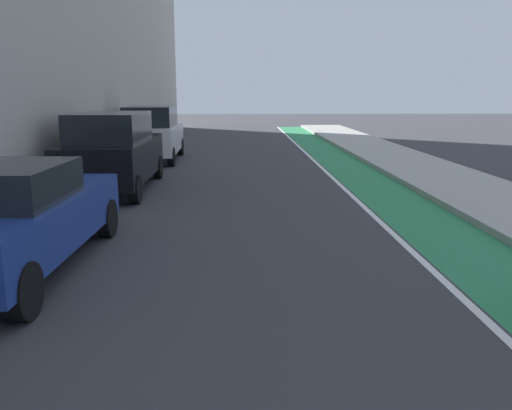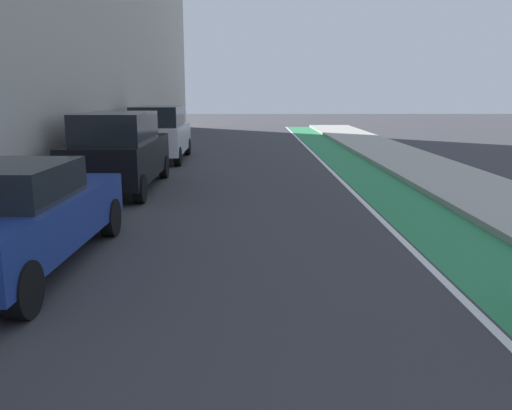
# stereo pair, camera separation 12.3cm
# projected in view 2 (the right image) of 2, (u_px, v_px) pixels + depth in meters

# --- Properties ---
(ground_plane) EXTENTS (95.00, 95.00, 0.00)m
(ground_plane) POSITION_uv_depth(u_px,v_px,m) (249.00, 178.00, 15.49)
(ground_plane) COLOR #38383D
(bike_lane_paint) EXTENTS (1.60, 43.18, 0.00)m
(bike_lane_paint) POSITION_uv_depth(u_px,v_px,m) (356.00, 169.00, 17.48)
(bike_lane_paint) COLOR #2D8451
(bike_lane_paint) RESTS_ON ground
(lane_divider_stripe) EXTENTS (0.12, 43.18, 0.00)m
(lane_divider_stripe) POSITION_uv_depth(u_px,v_px,m) (329.00, 169.00, 17.47)
(lane_divider_stripe) COLOR white
(lane_divider_stripe) RESTS_ON ground
(sidewalk_right) EXTENTS (2.81, 43.18, 0.14)m
(sidewalk_right) POSITION_uv_depth(u_px,v_px,m) (423.00, 166.00, 17.49)
(sidewalk_right) COLOR #A8A59E
(sidewalk_right) RESTS_ON ground
(parked_sedan_blue) EXTENTS (2.06, 4.58, 1.53)m
(parked_sedan_blue) POSITION_uv_depth(u_px,v_px,m) (11.00, 215.00, 7.40)
(parked_sedan_blue) COLOR navy
(parked_sedan_blue) RESTS_ON ground
(parked_suv_black) EXTENTS (1.93, 4.74, 1.98)m
(parked_suv_black) POSITION_uv_depth(u_px,v_px,m) (119.00, 150.00, 13.50)
(parked_suv_black) COLOR black
(parked_suv_black) RESTS_ON ground
(parked_suv_white) EXTENTS (1.98, 4.45, 1.98)m
(parked_suv_white) POSITION_uv_depth(u_px,v_px,m) (159.00, 133.00, 19.40)
(parked_suv_white) COLOR silver
(parked_suv_white) RESTS_ON ground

